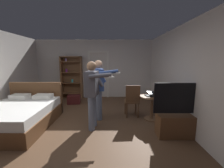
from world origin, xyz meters
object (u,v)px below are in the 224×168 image
at_px(wooden_chair, 132,99).
at_px(person_blue_shirt, 92,90).
at_px(suitcase_dark, 74,99).
at_px(bookshelf, 71,76).
at_px(laptop, 152,94).
at_px(bed, 19,115).
at_px(tv_flatscreen, 178,120).
at_px(bottle_on_table, 158,93).
at_px(side_table, 152,103).
at_px(person_striped_shirt, 99,85).

xyz_separation_m(wooden_chair, person_blue_shirt, (-1.08, -0.73, 0.44)).
xyz_separation_m(wooden_chair, suitcase_dark, (-2.13, 1.42, -0.38)).
bearing_deg(bookshelf, laptop, -40.73).
bearing_deg(wooden_chair, person_blue_shirt, -145.89).
distance_m(bed, tv_flatscreen, 3.97).
bearing_deg(bottle_on_table, side_table, 150.26).
height_order(bed, wooden_chair, bed).
relative_size(bed, side_table, 2.88).
xyz_separation_m(laptop, bottle_on_table, (0.16, -0.04, 0.06)).
relative_size(tv_flatscreen, side_table, 1.72).
height_order(wooden_chair, person_blue_shirt, person_blue_shirt).
distance_m(side_table, bottle_on_table, 0.37).
bearing_deg(side_table, bottle_on_table, -29.74).
distance_m(tv_flatscreen, side_table, 1.02).
bearing_deg(person_blue_shirt, tv_flatscreen, -11.58).
height_order(tv_flatscreen, wooden_chair, tv_flatscreen).
xyz_separation_m(laptop, suitcase_dark, (-2.65, 1.64, -0.59)).
relative_size(person_striped_shirt, suitcase_dark, 3.50).
relative_size(tv_flatscreen, wooden_chair, 1.24).
distance_m(bookshelf, side_table, 3.92).
xyz_separation_m(bottle_on_table, person_blue_shirt, (-1.77, -0.47, 0.17)).
bearing_deg(person_blue_shirt, side_table, 18.60).
bearing_deg(wooden_chair, tv_flatscreen, -51.93).
distance_m(bookshelf, laptop, 3.90).
distance_m(bookshelf, wooden_chair, 3.38).
bearing_deg(tv_flatscreen, bed, 172.20).
xyz_separation_m(tv_flatscreen, wooden_chair, (-0.89, 1.14, 0.17)).
bearing_deg(side_table, bed, -173.38).
relative_size(laptop, suitcase_dark, 0.78).
height_order(person_striped_shirt, suitcase_dark, person_striped_shirt).
bearing_deg(laptop, bookshelf, 139.27).
bearing_deg(bed, wooden_chair, 11.19).
distance_m(person_blue_shirt, person_striped_shirt, 0.65).
height_order(bookshelf, suitcase_dark, bookshelf).
relative_size(bookshelf, bottle_on_table, 6.88).
bearing_deg(person_blue_shirt, laptop, 17.48).
distance_m(laptop, suitcase_dark, 3.18).
bearing_deg(side_table, laptop, -117.63).
bearing_deg(person_striped_shirt, tv_flatscreen, -29.20).
xyz_separation_m(tv_flatscreen, suitcase_dark, (-3.02, 2.56, -0.21)).
bearing_deg(suitcase_dark, bed, -121.19).
relative_size(bookshelf, suitcase_dark, 3.85).
bearing_deg(person_striped_shirt, laptop, -5.08).
xyz_separation_m(bed, bookshelf, (0.61, 2.91, 0.71)).
bearing_deg(bed, laptop, 5.99).
bearing_deg(bottle_on_table, bed, -174.84).
xyz_separation_m(bookshelf, bottle_on_table, (3.11, -2.58, -0.20)).
bearing_deg(bottle_on_table, person_blue_shirt, -165.16).
bearing_deg(person_blue_shirt, wooden_chair, 34.11).
relative_size(bookshelf, tv_flatscreen, 1.53).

